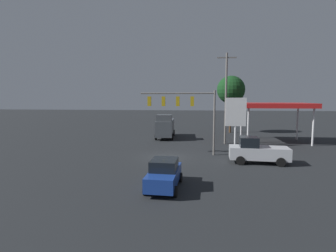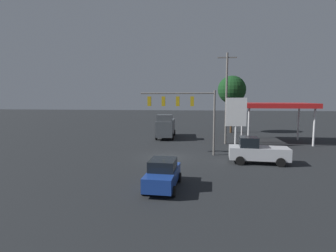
{
  "view_description": "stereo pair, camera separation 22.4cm",
  "coord_description": "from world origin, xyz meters",
  "px_view_note": "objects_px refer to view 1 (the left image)",
  "views": [
    {
      "loc": [
        -3.0,
        25.69,
        5.92
      ],
      "look_at": [
        0.0,
        -2.0,
        2.93
      ],
      "focal_mm": 28.0,
      "sensor_mm": 36.0,
      "label": 1
    },
    {
      "loc": [
        -3.22,
        25.67,
        5.92
      ],
      "look_at": [
        0.0,
        -2.0,
        2.93
      ],
      "focal_mm": 28.0,
      "sensor_mm": 36.0,
      "label": 2
    }
  ],
  "objects_px": {
    "street_tree": "(231,90)",
    "traffic_signal_assembly": "(184,106)",
    "pickup_parked": "(257,151)",
    "delivery_truck": "(165,127)",
    "sedan_far": "(164,174)",
    "price_sign": "(236,113)",
    "utility_pole": "(226,97)"
  },
  "relations": [
    {
      "from": "sedan_far",
      "to": "delivery_truck",
      "type": "bearing_deg",
      "value": -170.5
    },
    {
      "from": "utility_pole",
      "to": "pickup_parked",
      "type": "height_order",
      "value": "utility_pole"
    },
    {
      "from": "traffic_signal_assembly",
      "to": "sedan_far",
      "type": "xyz_separation_m",
      "value": [
        0.77,
        10.53,
        -4.12
      ]
    },
    {
      "from": "utility_pole",
      "to": "delivery_truck",
      "type": "relative_size",
      "value": 1.68
    },
    {
      "from": "delivery_truck",
      "to": "street_tree",
      "type": "distance_m",
      "value": 13.71
    },
    {
      "from": "utility_pole",
      "to": "street_tree",
      "type": "relative_size",
      "value": 1.2
    },
    {
      "from": "street_tree",
      "to": "price_sign",
      "type": "bearing_deg",
      "value": 85.48
    },
    {
      "from": "traffic_signal_assembly",
      "to": "pickup_parked",
      "type": "relative_size",
      "value": 1.45
    },
    {
      "from": "street_tree",
      "to": "utility_pole",
      "type": "bearing_deg",
      "value": 79.75
    },
    {
      "from": "utility_pole",
      "to": "pickup_parked",
      "type": "distance_m",
      "value": 11.26
    },
    {
      "from": "traffic_signal_assembly",
      "to": "delivery_truck",
      "type": "relative_size",
      "value": 1.13
    },
    {
      "from": "price_sign",
      "to": "delivery_truck",
      "type": "distance_m",
      "value": 11.4
    },
    {
      "from": "traffic_signal_assembly",
      "to": "utility_pole",
      "type": "bearing_deg",
      "value": -125.82
    },
    {
      "from": "price_sign",
      "to": "sedan_far",
      "type": "xyz_separation_m",
      "value": [
        6.76,
        15.4,
        -3.11
      ]
    },
    {
      "from": "traffic_signal_assembly",
      "to": "street_tree",
      "type": "xyz_separation_m",
      "value": [
        -7.05,
        -18.2,
        2.19
      ]
    },
    {
      "from": "street_tree",
      "to": "pickup_parked",
      "type": "bearing_deg",
      "value": 89.36
    },
    {
      "from": "utility_pole",
      "to": "sedan_far",
      "type": "xyz_separation_m",
      "value": [
        5.78,
        17.48,
        -5.12
      ]
    },
    {
      "from": "utility_pole",
      "to": "pickup_parked",
      "type": "relative_size",
      "value": 2.17
    },
    {
      "from": "delivery_truck",
      "to": "street_tree",
      "type": "bearing_deg",
      "value": 122.53
    },
    {
      "from": "price_sign",
      "to": "sedan_far",
      "type": "distance_m",
      "value": 17.11
    },
    {
      "from": "traffic_signal_assembly",
      "to": "pickup_parked",
      "type": "bearing_deg",
      "value": 156.2
    },
    {
      "from": "utility_pole",
      "to": "street_tree",
      "type": "bearing_deg",
      "value": -100.25
    },
    {
      "from": "utility_pole",
      "to": "delivery_truck",
      "type": "height_order",
      "value": "utility_pole"
    },
    {
      "from": "sedan_far",
      "to": "street_tree",
      "type": "bearing_deg",
      "value": 167.69
    },
    {
      "from": "utility_pole",
      "to": "delivery_truck",
      "type": "xyz_separation_m",
      "value": [
        8.28,
        -4.14,
        -4.37
      ]
    },
    {
      "from": "price_sign",
      "to": "utility_pole",
      "type": "bearing_deg",
      "value": -64.77
    },
    {
      "from": "traffic_signal_assembly",
      "to": "utility_pole",
      "type": "distance_m",
      "value": 8.63
    },
    {
      "from": "utility_pole",
      "to": "street_tree",
      "type": "xyz_separation_m",
      "value": [
        -2.03,
        -11.25,
        1.2
      ]
    },
    {
      "from": "sedan_far",
      "to": "pickup_parked",
      "type": "height_order",
      "value": "pickup_parked"
    },
    {
      "from": "street_tree",
      "to": "traffic_signal_assembly",
      "type": "bearing_deg",
      "value": 68.83
    },
    {
      "from": "sedan_far",
      "to": "pickup_parked",
      "type": "distance_m",
      "value": 10.68
    },
    {
      "from": "sedan_far",
      "to": "delivery_truck",
      "type": "distance_m",
      "value": 21.78
    }
  ]
}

